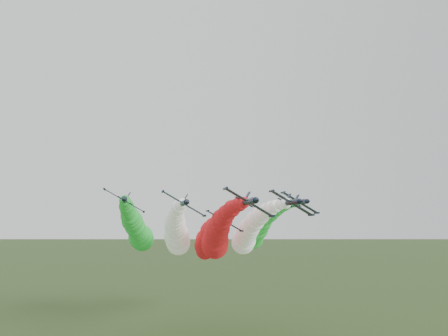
{
  "coord_description": "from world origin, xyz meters",
  "views": [
    {
      "loc": [
        -10.33,
        -79.59,
        34.39
      ],
      "look_at": [
        7.78,
        7.68,
        45.86
      ],
      "focal_mm": 35.0,
      "sensor_mm": 36.0,
      "label": 1
    }
  ],
  "objects": [
    {
      "name": "jet_outer_left",
      "position": [
        -9.06,
        56.9,
        32.7
      ],
      "size": [
        13.25,
        68.22,
        16.41
      ],
      "rotation": [
        0.0,
        0.52,
        0.0
      ],
      "color": "black",
      "rests_on": "ground"
    },
    {
      "name": "jet_outer_right",
      "position": [
        29.7,
        57.91,
        32.8
      ],
      "size": [
        13.07,
        68.04,
        16.23
      ],
      "rotation": [
        0.0,
        0.52,
        0.0
      ],
      "color": "black",
      "rests_on": "ground"
    },
    {
      "name": "jet_lead",
      "position": [
        11.87,
        36.53,
        31.38
      ],
      "size": [
        13.37,
        68.34,
        16.53
      ],
      "rotation": [
        0.0,
        0.52,
        0.0
      ],
      "color": "black",
      "rests_on": "ground"
    },
    {
      "name": "jet_inner_right",
      "position": [
        22.78,
        44.69,
        32.03
      ],
      "size": [
        13.16,
        68.13,
        16.32
      ],
      "rotation": [
        0.0,
        0.52,
        0.0
      ],
      "color": "black",
      "rests_on": "ground"
    },
    {
      "name": "jet_inner_left",
      "position": [
        2.21,
        48.4,
        31.75
      ],
      "size": [
        13.16,
        68.13,
        16.32
      ],
      "rotation": [
        0.0,
        0.52,
        0.0
      ],
      "color": "black",
      "rests_on": "ground"
    },
    {
      "name": "jet_trail",
      "position": [
        13.26,
        62.33,
        28.97
      ],
      "size": [
        12.84,
        67.81,
        16.0
      ],
      "rotation": [
        0.0,
        0.52,
        0.0
      ],
      "color": "black",
      "rests_on": "ground"
    }
  ]
}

